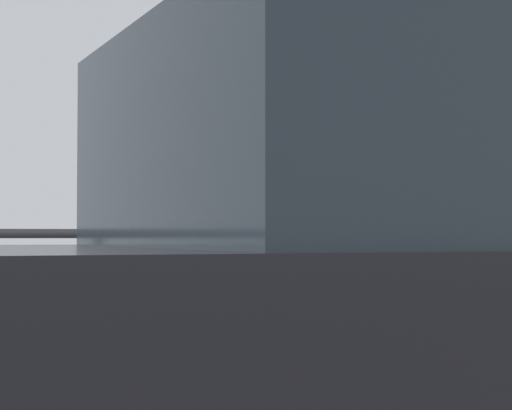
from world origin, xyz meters
TOP-DOWN VIEW (x-y plane):
  - parking_meter at (-0.00, 0.40)m, footprint 0.18×0.19m
  - pedestrian_at_meter at (0.59, 0.58)m, footprint 0.60×0.57m
  - parked_sedan_black at (0.10, -1.26)m, footprint 4.62×1.85m
  - background_railing at (-0.00, 2.29)m, footprint 24.06×0.06m

SIDE VIEW (x-z plane):
  - parked_sedan_black at x=0.10m, z-range -0.01..1.75m
  - background_railing at x=0.00m, z-range 0.37..1.41m
  - pedestrian_at_meter at x=0.59m, z-range 0.27..1.97m
  - parking_meter at x=0.00m, z-range 0.49..1.92m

